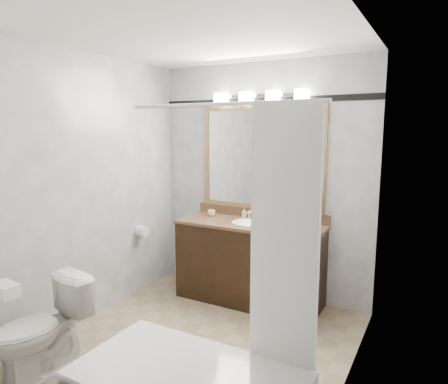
{
  "coord_description": "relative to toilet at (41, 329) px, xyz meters",
  "views": [
    {
      "loc": [
        1.71,
        -2.63,
        1.8
      ],
      "look_at": [
        0.06,
        0.35,
        1.27
      ],
      "focal_mm": 32.0,
      "sensor_mm": 36.0,
      "label": 1
    }
  ],
  "objects": [
    {
      "name": "room",
      "position": [
        0.8,
        0.88,
        0.9
      ],
      "size": [
        2.42,
        2.62,
        2.52
      ],
      "color": "#9B8569",
      "rests_on": "ground"
    },
    {
      "name": "vanity",
      "position": [
        0.8,
        1.9,
        0.09
      ],
      "size": [
        1.53,
        0.58,
        0.97
      ],
      "color": "black",
      "rests_on": "ground"
    },
    {
      "name": "mirror",
      "position": [
        0.8,
        2.16,
        1.15
      ],
      "size": [
        1.4,
        0.04,
        1.1
      ],
      "color": "#AD804E",
      "rests_on": "room"
    },
    {
      "name": "vanity_light_bar",
      "position": [
        0.8,
        2.11,
        1.78
      ],
      "size": [
        1.02,
        0.14,
        0.12
      ],
      "color": "silver",
      "rests_on": "room"
    },
    {
      "name": "accent_stripe",
      "position": [
        0.8,
        2.18,
        1.75
      ],
      "size": [
        2.4,
        0.01,
        0.06
      ],
      "primitive_type": "cube",
      "color": "black",
      "rests_on": "room"
    },
    {
      "name": "tp_roll",
      "position": [
        -0.34,
        1.55,
        0.35
      ],
      "size": [
        0.11,
        0.12,
        0.12
      ],
      "primitive_type": "cylinder",
      "rotation": [
        0.0,
        1.57,
        0.0
      ],
      "color": "white",
      "rests_on": "room"
    },
    {
      "name": "toilet",
      "position": [
        0.0,
        0.0,
        0.0
      ],
      "size": [
        0.51,
        0.75,
        0.7
      ],
      "primitive_type": "imported",
      "rotation": [
        0.0,
        0.0,
        -0.18
      ],
      "color": "white",
      "rests_on": "ground"
    },
    {
      "name": "tissue_box",
      "position": [
        0.0,
        -0.24,
        0.39
      ],
      "size": [
        0.22,
        0.14,
        0.08
      ],
      "primitive_type": "cube",
      "rotation": [
        0.0,
        0.0,
        -0.12
      ],
      "color": "white",
      "rests_on": "toilet"
    },
    {
      "name": "coffee_maker",
      "position": [
        1.4,
        1.84,
        0.66
      ],
      "size": [
        0.17,
        0.21,
        0.32
      ],
      "rotation": [
        0.0,
        0.0,
        0.34
      ],
      "color": "black",
      "rests_on": "vanity"
    },
    {
      "name": "cup_left",
      "position": [
        0.28,
        1.99,
        0.53
      ],
      "size": [
        0.11,
        0.11,
        0.07
      ],
      "primitive_type": "imported",
      "rotation": [
        0.0,
        0.0,
        -0.32
      ],
      "color": "white",
      "rests_on": "vanity"
    },
    {
      "name": "soap_bottle_a",
      "position": [
        0.62,
        2.12,
        0.55
      ],
      "size": [
        0.06,
        0.06,
        0.1
      ],
      "primitive_type": "imported",
      "rotation": [
        0.0,
        0.0,
        0.32
      ],
      "color": "white",
      "rests_on": "vanity"
    },
    {
      "name": "soap_bottle_b",
      "position": [
        1.05,
        2.06,
        0.54
      ],
      "size": [
        0.07,
        0.07,
        0.08
      ],
      "primitive_type": "imported",
      "rotation": [
        0.0,
        0.0,
        0.18
      ],
      "color": "white",
      "rests_on": "vanity"
    },
    {
      "name": "soap_bar",
      "position": [
        0.88,
        2.02,
        0.51
      ],
      "size": [
        0.08,
        0.06,
        0.02
      ],
      "primitive_type": "cube",
      "rotation": [
        0.0,
        0.0,
        -0.3
      ],
      "color": "beige",
      "rests_on": "vanity"
    }
  ]
}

